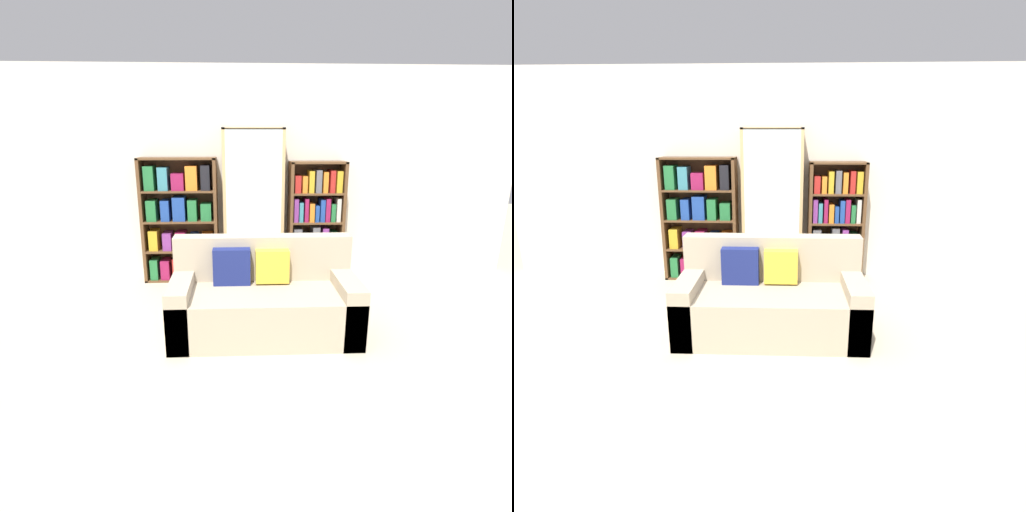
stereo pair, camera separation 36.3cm
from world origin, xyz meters
TOP-DOWN VIEW (x-y plane):
  - ground_plane at (0.00, 0.00)m, footprint 16.00×16.00m
  - wall_back at (0.00, 2.30)m, footprint 7.12×0.06m
  - couch at (0.08, 0.54)m, footprint 1.76×0.84m
  - bookshelf_left at (-0.92, 2.10)m, footprint 0.97×0.32m
  - display_cabinet at (0.04, 2.08)m, footprint 0.77×0.36m
  - bookshelf_right at (0.86, 2.10)m, footprint 0.72×0.32m
  - wine_bottle at (0.62, 1.51)m, footprint 0.09×0.09m

SIDE VIEW (x-z plane):
  - ground_plane at x=0.00m, z-range 0.00..0.00m
  - wine_bottle at x=0.62m, z-range -0.03..0.31m
  - couch at x=0.08m, z-range -0.13..0.77m
  - bookshelf_right at x=0.86m, z-range -0.02..1.52m
  - bookshelf_left at x=-0.92m, z-range -0.01..1.59m
  - display_cabinet at x=0.04m, z-range -0.01..1.94m
  - wall_back at x=0.00m, z-range 0.00..2.70m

